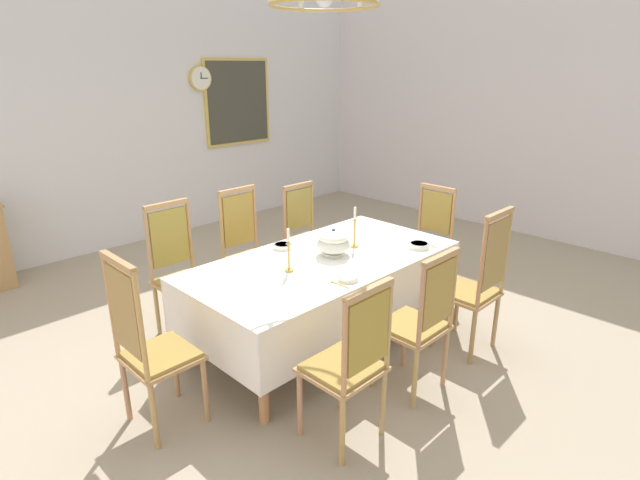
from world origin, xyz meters
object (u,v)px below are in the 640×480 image
at_px(spoon_secondary, 336,282).
at_px(chandelier, 324,4).
at_px(chair_south_c, 477,282).
at_px(chair_south_b, 420,320).
at_px(chair_north_b, 248,248).
at_px(candlestick_east, 355,231).
at_px(bowl_near_right, 348,278).
at_px(chair_north_a, 180,269).
at_px(chair_north_c, 307,233).
at_px(framed_painting, 238,102).
at_px(soup_tureen, 334,242).
at_px(chair_head_west, 149,344).
at_px(chair_head_east, 428,236).
at_px(mounted_clock, 200,78).
at_px(dining_table, 324,267).
at_px(chair_south_a, 350,361).
at_px(candlestick_west, 289,254).
at_px(spoon_primary, 424,243).
at_px(bowl_near_left, 419,245).
at_px(bowl_far_left, 283,246).

relative_size(spoon_secondary, chandelier, 0.23).
bearing_deg(chair_south_c, chair_south_b, 179.42).
relative_size(chair_north_b, candlestick_east, 3.23).
relative_size(bowl_near_right, spoon_secondary, 0.87).
distance_m(chair_north_a, chair_north_b, 0.72).
xyz_separation_m(chair_north_c, framed_painting, (1.05, 2.54, 1.15)).
distance_m(chair_south_c, soup_tureen, 1.19).
bearing_deg(chair_head_west, chair_head_east, 90.00).
bearing_deg(mounted_clock, spoon_secondary, -110.64).
bearing_deg(dining_table, spoon_secondary, -125.54).
bearing_deg(chair_north_c, dining_table, 52.61).
distance_m(chair_head_west, framed_painting, 4.96).
distance_m(chair_north_a, chair_south_b, 2.07).
xyz_separation_m(chair_head_west, soup_tureen, (1.66, -0.00, 0.25)).
xyz_separation_m(candlestick_east, spoon_secondary, (-0.67, -0.41, -0.14)).
bearing_deg(chair_south_a, chair_head_west, 128.91).
bearing_deg(chair_south_b, candlestick_west, 109.38).
bearing_deg(spoon_primary, chair_north_a, 149.00).
bearing_deg(candlestick_east, bowl_near_right, -142.33).
distance_m(framed_painting, chandelier, 4.04).
height_order(dining_table, chair_north_c, chair_north_c).
distance_m(chair_head_west, bowl_near_right, 1.44).
bearing_deg(chair_north_b, soup_tureen, 98.90).
relative_size(chair_north_b, chair_north_c, 1.08).
height_order(chair_head_west, bowl_near_left, chair_head_west).
bearing_deg(bowl_near_left, dining_table, 151.67).
bearing_deg(spoon_secondary, spoon_primary, 1.62).
relative_size(chair_north_b, chair_south_c, 0.95).
xyz_separation_m(chair_north_b, bowl_near_left, (0.79, -1.38, 0.18)).
distance_m(chair_head_west, bowl_near_left, 2.34).
distance_m(chair_north_a, candlestick_east, 1.53).
height_order(chair_south_b, bowl_near_right, chair_south_b).
distance_m(chair_south_a, chair_south_b, 0.72).
bearing_deg(chair_north_a, chair_north_c, 179.78).
bearing_deg(spoon_primary, bowl_far_left, 148.73).
bearing_deg(bowl_near_left, chair_south_b, -144.68).
relative_size(dining_table, framed_painting, 1.86).
xyz_separation_m(chair_north_a, candlestick_west, (0.38, -0.97, 0.29)).
height_order(chair_head_east, candlestick_east, candlestick_east).
height_order(candlestick_east, mounted_clock, mounted_clock).
xyz_separation_m(chair_head_east, soup_tureen, (-1.42, 0.00, 0.30)).
xyz_separation_m(chair_south_b, spoon_secondary, (-0.25, 0.56, 0.19)).
height_order(chair_south_c, chandelier, chandelier).
height_order(spoon_primary, framed_painting, framed_painting).
distance_m(chair_south_c, chair_north_c, 1.95).
bearing_deg(candlestick_east, chair_head_west, 180.00).
relative_size(chair_north_c, chandelier, 1.37).
distance_m(candlestick_east, bowl_far_left, 0.63).
bearing_deg(soup_tureen, candlestick_west, -180.00).
bearing_deg(chair_south_b, chair_south_a, -179.97).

